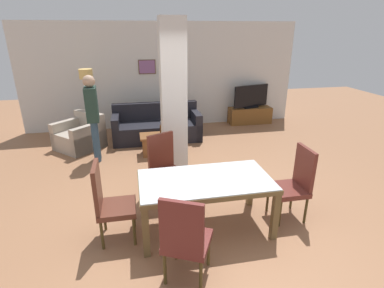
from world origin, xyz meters
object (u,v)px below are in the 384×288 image
(dining_chair_head_right, at_px, (295,182))
(dining_chair_near_left, at_px, (185,237))
(dining_chair_far_left, at_px, (165,166))
(tv_stand, at_px, (250,115))
(sofa, at_px, (157,127))
(armchair, at_px, (80,136))
(standing_person, at_px, (93,113))
(floor_lamp, at_px, (87,81))
(dining_table, at_px, (205,189))
(tv_screen, at_px, (251,97))
(dining_chair_head_left, at_px, (109,201))
(coffee_table, at_px, (158,144))
(bottle, at_px, (161,129))

(dining_chair_head_right, bearing_deg, dining_chair_near_left, 117.09)
(dining_chair_far_left, distance_m, tv_stand, 4.54)
(sofa, relative_size, armchair, 1.72)
(armchair, height_order, tv_stand, armchair)
(sofa, xyz_separation_m, tv_stand, (2.70, 0.80, -0.06))
(dining_chair_far_left, distance_m, standing_person, 2.16)
(dining_chair_head_right, xyz_separation_m, sofa, (-1.58, 3.62, -0.26))
(tv_stand, height_order, floor_lamp, floor_lamp)
(dining_table, bearing_deg, dining_chair_head_right, 0.00)
(sofa, xyz_separation_m, tv_screen, (2.70, 0.80, 0.47))
(armchair, relative_size, standing_person, 0.70)
(dining_chair_far_left, xyz_separation_m, sofa, (0.10, 2.76, -0.26))
(dining_chair_head_right, distance_m, armchair, 4.72)
(dining_chair_head_left, relative_size, standing_person, 0.61)
(dining_table, relative_size, dining_chair_head_right, 1.63)
(sofa, xyz_separation_m, standing_person, (-1.30, -1.02, 0.70))
(dining_chair_head_left, xyz_separation_m, coffee_table, (0.84, 2.67, -0.33))
(floor_lamp, bearing_deg, tv_stand, 5.95)
(tv_stand, distance_m, standing_person, 4.46)
(floor_lamp, relative_size, standing_person, 0.97)
(sofa, bearing_deg, coffee_table, 86.71)
(coffee_table, height_order, standing_person, standing_person)
(dining_table, distance_m, standing_person, 3.09)
(dining_table, distance_m, coffee_table, 2.72)
(dining_chair_near_left, bearing_deg, tv_stand, 88.01)
(floor_lamp, bearing_deg, dining_chair_near_left, -73.58)
(dining_table, xyz_separation_m, dining_chair_near_left, (-0.42, -0.86, -0.03))
(dining_chair_near_left, xyz_separation_m, bottle, (0.13, 3.57, -0.02))
(dining_chair_head_left, distance_m, tv_stand, 5.70)
(tv_stand, height_order, tv_screen, tv_screen)
(tv_stand, bearing_deg, dining_chair_near_left, -117.95)
(dining_chair_near_left, relative_size, bottle, 3.72)
(sofa, relative_size, bottle, 7.37)
(standing_person, bearing_deg, armchair, -154.49)
(dining_chair_near_left, distance_m, tv_stand, 5.98)
(tv_stand, bearing_deg, coffee_table, -147.66)
(dining_table, bearing_deg, bottle, 96.04)
(dining_chair_head_left, xyz_separation_m, sofa, (0.89, 3.62, -0.26))
(dining_chair_far_left, distance_m, armchair, 2.99)
(dining_chair_near_left, distance_m, dining_chair_head_right, 1.89)
(tv_stand, relative_size, standing_person, 0.70)
(dining_chair_head_right, relative_size, tv_screen, 0.97)
(dining_chair_head_left, distance_m, floor_lamp, 4.11)
(armchair, distance_m, tv_stand, 4.55)
(coffee_table, bearing_deg, floor_lamp, 138.60)
(dining_chair_near_left, height_order, coffee_table, dining_chair_near_left)
(dining_table, height_order, sofa, sofa)
(dining_chair_head_right, height_order, tv_screen, tv_screen)
(tv_screen, xyz_separation_m, floor_lamp, (-4.22, -0.44, 0.63))
(dining_chair_head_right, height_order, floor_lamp, floor_lamp)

